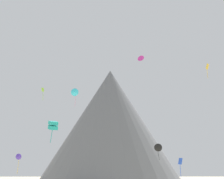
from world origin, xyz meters
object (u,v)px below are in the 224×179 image
at_px(kite_blue_low, 180,165).
at_px(kite_indigo_low, 19,157).
at_px(kite_black_low, 158,148).
at_px(kite_teal_low, 53,125).
at_px(kite_lime_mid, 43,91).
at_px(kite_cyan_mid, 75,92).
at_px(kite_magenta_high, 141,59).
at_px(rock_massif, 109,126).
at_px(kite_gold_high, 207,68).

bearing_deg(kite_blue_low, kite_indigo_low, -116.71).
relative_size(kite_black_low, kite_blue_low, 1.02).
bearing_deg(kite_teal_low, kite_lime_mid, 80.31).
bearing_deg(kite_cyan_mid, kite_magenta_high, -11.22).
bearing_deg(kite_cyan_mid, kite_lime_mid, -140.01).
height_order(kite_magenta_high, kite_teal_low, kite_magenta_high).
relative_size(rock_massif, kite_lime_mid, 23.92).
height_order(kite_magenta_high, kite_cyan_mid, kite_magenta_high).
xyz_separation_m(kite_gold_high, kite_blue_low, (-10.92, -11.78, -22.75)).
bearing_deg(kite_black_low, kite_indigo_low, -157.23).
distance_m(rock_massif, kite_black_low, 43.25).
distance_m(rock_massif, kite_gold_high, 63.82).
relative_size(kite_teal_low, kite_cyan_mid, 0.69).
bearing_deg(rock_massif, kite_indigo_low, -118.24).
xyz_separation_m(kite_black_low, kite_lime_mid, (-31.71, -11.95, 13.51)).
xyz_separation_m(kite_black_low, kite_blue_low, (-1.96, -32.00, -5.46)).
relative_size(rock_massif, kite_blue_low, 17.48).
distance_m(kite_indigo_low, kite_magenta_high, 41.48).
distance_m(kite_indigo_low, kite_lime_mid, 18.56).
height_order(kite_indigo_low, kite_gold_high, kite_gold_high).
height_order(rock_massif, kite_indigo_low, rock_massif).
distance_m(kite_magenta_high, kite_teal_low, 37.74).
relative_size(kite_cyan_mid, kite_blue_low, 1.12).
height_order(kite_magenta_high, kite_blue_low, kite_magenta_high).
height_order(kite_black_low, kite_magenta_high, kite_magenta_high).
xyz_separation_m(rock_massif, kite_teal_low, (-10.06, -77.56, -11.49)).
xyz_separation_m(kite_black_low, kite_cyan_mid, (-23.98, -7.04, 14.56)).
bearing_deg(kite_gold_high, kite_cyan_mid, -16.15).
xyz_separation_m(rock_massif, kite_gold_high, (22.69, -59.43, 5.21)).
xyz_separation_m(kite_indigo_low, kite_magenta_high, (32.16, -6.94, 25.26)).
bearing_deg(kite_teal_low, kite_black_low, 31.80).
bearing_deg(rock_massif, kite_lime_mid, -109.37).
bearing_deg(kite_teal_low, kite_gold_high, 2.58).
xyz_separation_m(kite_indigo_low, kite_cyan_mid, (14.14, -0.81, 17.50)).
bearing_deg(kite_black_low, kite_teal_low, -108.31).
height_order(kite_lime_mid, kite_cyan_mid, kite_cyan_mid).
xyz_separation_m(rock_massif, kite_black_low, (13.72, -39.20, -12.08)).
height_order(kite_gold_high, kite_blue_low, kite_gold_high).
bearing_deg(kite_magenta_high, kite_black_low, -86.92).
distance_m(kite_black_low, kite_indigo_low, 38.74).
relative_size(kite_lime_mid, kite_blue_low, 0.73).
relative_size(kite_magenta_high, kite_lime_mid, 0.59).
bearing_deg(kite_magenta_high, kite_teal_low, 82.16).
bearing_deg(kite_black_low, kite_cyan_mid, -150.14).
xyz_separation_m(kite_indigo_low, kite_lime_mid, (6.41, -5.72, 16.45)).
relative_size(kite_magenta_high, kite_teal_low, 0.56).
distance_m(kite_black_low, kite_gold_high, 28.08).
bearing_deg(kite_teal_low, rock_massif, 56.21).
distance_m(rock_massif, kite_blue_low, 74.27).
xyz_separation_m(rock_massif, kite_lime_mid, (-17.99, -51.15, 1.43)).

